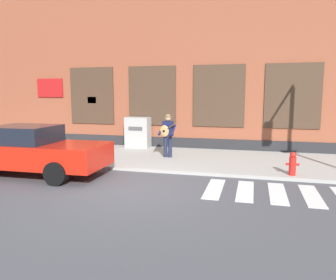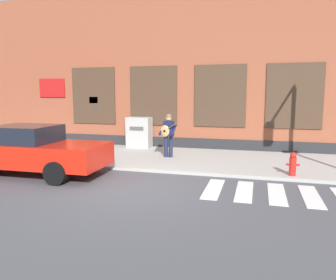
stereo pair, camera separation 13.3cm
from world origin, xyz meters
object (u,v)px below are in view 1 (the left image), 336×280
at_px(fire_hydrant, 293,164).
at_px(utility_box, 138,132).
at_px(red_car, 31,150).
at_px(busker, 167,133).

bearing_deg(fire_hydrant, utility_box, 149.19).
distance_m(red_car, utility_box, 5.49).
bearing_deg(red_car, utility_box, 73.27).
xyz_separation_m(busker, utility_box, (-1.87, 1.92, -0.25)).
distance_m(busker, utility_box, 2.69).
bearing_deg(busker, utility_box, 134.33).
distance_m(busker, fire_hydrant, 4.69).
bearing_deg(fire_hydrant, busker, 157.68).
relative_size(red_car, utility_box, 3.40).
bearing_deg(utility_box, busker, -45.67).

